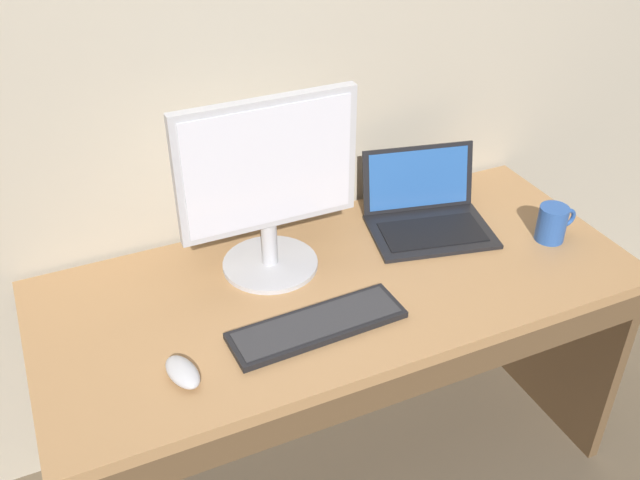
% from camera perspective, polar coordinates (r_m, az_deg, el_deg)
% --- Properties ---
extents(ground_plane, '(14.00, 14.00, 0.00)m').
position_cam_1_polar(ground_plane, '(2.34, 1.31, -17.48)').
color(ground_plane, brown).
extents(desk, '(1.54, 0.68, 0.72)m').
position_cam_1_polar(desk, '(1.94, 1.71, -7.69)').
color(desk, '#A87A4C').
rests_on(desk, ground).
extents(laptop_black, '(0.39, 0.34, 0.20)m').
position_cam_1_polar(laptop_black, '(2.05, 8.51, 2.31)').
color(laptop_black, black).
rests_on(laptop_black, desk).
extents(external_monitor, '(0.46, 0.25, 0.48)m').
position_cam_1_polar(external_monitor, '(1.74, -4.17, 4.58)').
color(external_monitor, '#B7B7BC').
rests_on(external_monitor, desk).
extents(wired_keyboard, '(0.43, 0.14, 0.02)m').
position_cam_1_polar(wired_keyboard, '(1.68, -0.21, -6.83)').
color(wired_keyboard, black).
rests_on(wired_keyboard, desk).
extents(computer_mouse, '(0.08, 0.12, 0.03)m').
position_cam_1_polar(computer_mouse, '(1.58, -10.96, -10.36)').
color(computer_mouse, '#B7B7BC').
rests_on(computer_mouse, desk).
extents(coffee_mug, '(0.12, 0.08, 0.10)m').
position_cam_1_polar(coffee_mug, '(2.06, 18.16, 1.29)').
color(coffee_mug, '#28519E').
rests_on(coffee_mug, desk).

